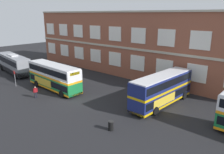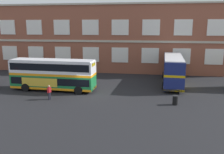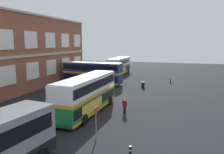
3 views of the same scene
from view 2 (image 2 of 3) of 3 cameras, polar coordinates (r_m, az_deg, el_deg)
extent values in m
plane|color=black|center=(31.23, -5.20, -3.32)|extent=(120.00, 120.00, 0.00)
cube|color=brown|center=(46.37, -3.94, 9.20)|extent=(46.99, 8.00, 11.85)
cube|color=#B2A893|center=(42.43, -5.17, 8.59)|extent=(46.99, 0.16, 0.36)
cube|color=#B2A893|center=(42.53, -5.33, 17.10)|extent=(46.99, 0.28, 0.30)
cube|color=silver|center=(48.85, -23.31, 5.33)|extent=(2.92, 0.12, 2.61)
cube|color=silver|center=(46.30, -17.80, 5.41)|extent=(2.92, 0.12, 2.61)
cube|color=silver|center=(44.21, -11.71, 5.44)|extent=(2.92, 0.12, 2.61)
cube|color=silver|center=(42.66, -5.10, 5.41)|extent=(2.92, 0.12, 2.61)
cube|color=silver|center=(41.71, 1.91, 5.30)|extent=(2.92, 0.12, 2.61)
cube|color=silver|center=(41.40, 9.12, 5.10)|extent=(2.92, 0.12, 2.61)
cube|color=silver|center=(41.75, 16.33, 4.82)|extent=(2.92, 0.12, 2.61)
cube|color=silver|center=(42.74, 23.30, 4.48)|extent=(2.92, 0.12, 2.61)
cube|color=silver|center=(48.60, -23.79, 10.87)|extent=(2.92, 0.12, 2.61)
cube|color=silver|center=(46.02, -18.19, 11.27)|extent=(2.92, 0.12, 2.61)
cube|color=silver|center=(43.92, -11.98, 11.59)|extent=(2.92, 0.12, 2.61)
cube|color=silver|center=(42.36, -5.22, 11.79)|extent=(2.92, 0.12, 2.61)
cube|color=silver|center=(41.41, 1.95, 11.82)|extent=(2.92, 0.12, 2.61)
cube|color=silver|center=(41.10, 9.35, 11.67)|extent=(2.92, 0.12, 2.61)
cube|color=silver|center=(41.45, 16.73, 11.33)|extent=(2.92, 0.12, 2.61)
cube|color=silver|center=(42.45, 23.84, 10.82)|extent=(2.92, 0.12, 2.61)
cube|color=#197038|center=(32.07, -13.91, -0.96)|extent=(11.08, 2.91, 1.75)
cube|color=black|center=(32.02, -13.93, -0.60)|extent=(10.64, 2.94, 0.90)
cube|color=orange|center=(31.86, -14.00, 0.83)|extent=(11.08, 2.91, 0.30)
cube|color=silver|center=(31.69, -14.09, 2.47)|extent=(11.08, 2.91, 1.55)
cube|color=black|center=(31.68, -14.10, 2.61)|extent=(10.64, 2.94, 0.90)
cube|color=orange|center=(32.24, -13.84, -2.24)|extent=(11.08, 2.93, 0.28)
cube|color=silver|center=(31.57, -14.17, 3.96)|extent=(10.85, 2.80, 0.12)
cube|color=gold|center=(31.50, -17.07, -1.22)|extent=(4.84, 0.19, 1.10)
cube|color=yellow|center=(29.75, -4.51, 3.01)|extent=(0.11, 1.66, 0.40)
cylinder|color=black|center=(29.68, -8.08, -3.18)|extent=(1.05, 0.35, 1.04)
cylinder|color=black|center=(32.02, -6.62, -2.00)|extent=(1.05, 0.35, 1.04)
cylinder|color=black|center=(32.66, -20.05, -2.39)|extent=(1.05, 0.35, 1.04)
cylinder|color=black|center=(34.80, -17.93, -1.37)|extent=(1.05, 0.35, 1.04)
cube|color=navy|center=(35.54, 14.33, 0.28)|extent=(3.17, 11.13, 1.75)
cube|color=black|center=(35.50, 14.35, 0.62)|extent=(3.18, 10.69, 0.90)
cube|color=gold|center=(35.35, 14.41, 1.91)|extent=(3.17, 11.13, 0.30)
cube|color=navy|center=(35.20, 14.49, 3.39)|extent=(3.17, 11.13, 1.55)
cube|color=black|center=(35.19, 14.50, 3.52)|extent=(3.18, 10.69, 0.90)
cube|color=gold|center=(35.69, 14.27, -0.87)|extent=(3.19, 11.13, 0.28)
cube|color=silver|center=(35.09, 14.57, 4.74)|extent=(3.05, 10.90, 0.12)
cube|color=gold|center=(34.31, 16.56, -0.11)|extent=(0.30, 4.83, 1.10)
cube|color=yellow|center=(40.56, 14.25, 5.13)|extent=(1.66, 0.15, 0.40)
cylinder|color=black|center=(39.52, 15.94, 0.33)|extent=(0.38, 1.06, 1.04)
cylinder|color=black|center=(39.42, 12.24, 0.50)|extent=(0.38, 1.06, 1.04)
cylinder|color=black|center=(32.56, 16.69, -2.20)|extent=(0.38, 1.06, 1.04)
cylinder|color=black|center=(32.44, 12.20, -2.01)|extent=(0.38, 1.06, 1.04)
cylinder|color=black|center=(28.39, -14.63, -4.38)|extent=(0.21, 0.21, 0.85)
cylinder|color=black|center=(28.25, -14.91, -4.47)|extent=(0.21, 0.21, 0.85)
cube|color=maroon|center=(28.13, -14.85, -3.01)|extent=(0.36, 0.46, 0.60)
cylinder|color=maroon|center=(28.32, -14.49, -2.95)|extent=(0.14, 0.14, 0.57)
cylinder|color=maroon|center=(27.96, -15.22, -3.19)|extent=(0.14, 0.14, 0.57)
sphere|color=tan|center=(28.02, -14.90, -2.14)|extent=(0.22, 0.22, 0.22)
cylinder|color=black|center=(26.49, 14.92, -5.48)|extent=(0.56, 0.56, 0.95)
cylinder|color=black|center=(26.35, 14.98, -4.41)|extent=(0.60, 0.60, 0.08)
camera|label=1|loc=(19.52, 70.11, 14.06)|focal=35.14mm
camera|label=3|loc=(38.85, -52.01, 6.64)|focal=35.36mm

